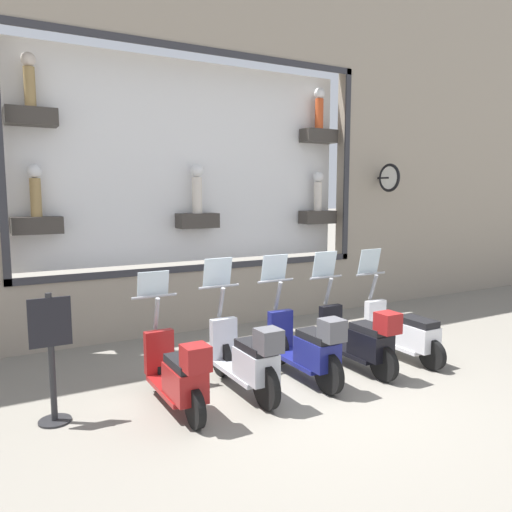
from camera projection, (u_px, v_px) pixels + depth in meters
ground_plane at (309, 390)px, 6.54m from camera, size 120.00×120.00×0.00m
building_facade at (199, 123)px, 9.18m from camera, size 1.23×36.00×7.60m
scooter_white_0 at (404, 333)px, 7.75m from camera, size 1.79×0.61×1.65m
scooter_black_1 at (360, 339)px, 7.24m from camera, size 1.80×0.60×1.66m
scooter_navy_2 at (307, 347)px, 6.80m from camera, size 1.81×0.61×1.67m
scooter_silver_3 at (247, 358)px, 6.35m from camera, size 1.81×0.60×1.68m
scooter_red_4 at (178, 374)px, 5.89m from camera, size 1.79×0.61×1.56m
shop_sign_post at (52, 355)px, 5.54m from camera, size 0.36×0.45×1.49m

